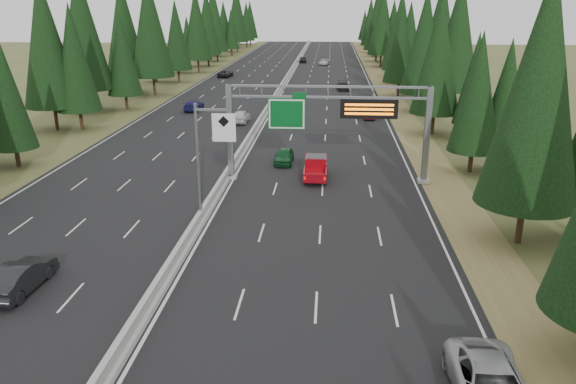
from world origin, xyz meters
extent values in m
cube|color=black|center=(0.00, 80.00, 0.04)|extent=(32.00, 260.00, 0.08)
cube|color=olive|center=(17.80, 80.00, 0.03)|extent=(3.60, 260.00, 0.06)
cube|color=#4D5728|center=(-17.80, 80.00, 0.03)|extent=(3.60, 260.00, 0.06)
cube|color=#9B9B95|center=(0.00, 80.00, 0.23)|extent=(0.70, 260.00, 0.30)
cube|color=#9B9B95|center=(0.00, 80.00, 0.63)|extent=(0.30, 260.00, 0.60)
cube|color=slate|center=(0.35, 35.00, 3.98)|extent=(0.45, 0.45, 7.80)
cube|color=#9B9B95|center=(0.35, 35.00, 0.23)|extent=(0.90, 0.90, 0.30)
cube|color=slate|center=(16.20, 35.00, 3.98)|extent=(0.45, 0.45, 7.80)
cube|color=#9B9B95|center=(16.20, 35.00, 0.23)|extent=(0.90, 0.90, 0.30)
cube|color=slate|center=(8.28, 35.00, 7.80)|extent=(15.85, 0.35, 0.16)
cube|color=slate|center=(8.28, 35.00, 6.96)|extent=(15.85, 0.35, 0.16)
cube|color=#054C19|center=(5.00, 34.75, 5.63)|extent=(3.00, 0.10, 2.50)
cube|color=silver|center=(5.00, 34.69, 5.63)|extent=(2.85, 0.02, 2.35)
cube|color=#054C19|center=(6.00, 34.75, 7.13)|extent=(1.10, 0.10, 0.45)
cube|color=black|center=(11.50, 34.70, 6.13)|extent=(4.50, 0.40, 1.50)
cube|color=orange|center=(11.50, 34.48, 6.48)|extent=(3.80, 0.02, 0.18)
cube|color=orange|center=(11.50, 34.48, 6.13)|extent=(3.80, 0.02, 0.18)
cube|color=orange|center=(11.50, 34.48, 5.78)|extent=(3.80, 0.02, 0.18)
cylinder|color=slate|center=(0.00, 25.00, 4.08)|extent=(0.20, 0.20, 8.00)
cube|color=#9B9B95|center=(0.00, 25.00, 0.18)|extent=(0.50, 0.50, 0.20)
cube|color=slate|center=(1.00, 25.00, 7.68)|extent=(2.00, 0.15, 0.15)
cube|color=silver|center=(1.80, 24.88, 6.58)|extent=(1.50, 0.06, 1.80)
cylinder|color=black|center=(20.20, 23.33, 1.31)|extent=(0.40, 0.40, 2.62)
cone|color=black|center=(20.20, 23.33, 9.49)|extent=(5.89, 5.89, 13.74)
cylinder|color=black|center=(20.75, 38.64, 0.96)|extent=(0.40, 0.40, 1.92)
cone|color=black|center=(20.75, 38.64, 6.96)|extent=(4.32, 4.32, 10.08)
cylinder|color=black|center=(23.25, 39.12, 0.91)|extent=(0.40, 0.40, 1.82)
cone|color=black|center=(23.25, 39.12, 6.61)|extent=(4.10, 4.10, 9.58)
cylinder|color=black|center=(19.96, 53.53, 1.20)|extent=(0.40, 0.40, 2.40)
cone|color=black|center=(19.96, 53.53, 8.69)|extent=(5.40, 5.40, 12.59)
cylinder|color=black|center=(23.49, 50.88, 0.90)|extent=(0.40, 0.40, 1.81)
cone|color=black|center=(23.49, 50.88, 6.55)|extent=(4.07, 4.07, 9.49)
cylinder|color=black|center=(20.52, 67.06, 1.28)|extent=(0.40, 0.40, 2.56)
cone|color=black|center=(20.52, 67.06, 9.29)|extent=(5.76, 5.76, 13.45)
cylinder|color=black|center=(24.93, 68.05, 1.41)|extent=(0.40, 0.40, 2.82)
cone|color=black|center=(24.93, 68.05, 10.23)|extent=(6.35, 6.35, 14.81)
cylinder|color=black|center=(19.05, 80.30, 1.14)|extent=(0.40, 0.40, 2.27)
cone|color=black|center=(19.05, 80.30, 8.23)|extent=(5.11, 5.11, 11.92)
cylinder|color=black|center=(24.58, 78.88, 1.42)|extent=(0.40, 0.40, 2.84)
cone|color=black|center=(24.58, 78.88, 10.29)|extent=(6.39, 6.39, 14.91)
cylinder|color=black|center=(20.49, 95.13, 1.26)|extent=(0.40, 0.40, 2.52)
cone|color=black|center=(20.49, 95.13, 9.14)|extent=(5.67, 5.67, 13.24)
cylinder|color=black|center=(24.36, 92.23, 1.25)|extent=(0.40, 0.40, 2.49)
cone|color=black|center=(24.36, 92.23, 9.03)|extent=(5.60, 5.60, 13.08)
cylinder|color=black|center=(20.76, 106.05, 1.03)|extent=(0.40, 0.40, 2.05)
cone|color=black|center=(20.76, 106.05, 7.44)|extent=(4.61, 4.61, 10.77)
cylinder|color=black|center=(23.69, 106.16, 1.16)|extent=(0.40, 0.40, 2.31)
cone|color=black|center=(23.69, 106.16, 8.39)|extent=(5.21, 5.21, 12.15)
cylinder|color=black|center=(19.77, 123.17, 1.42)|extent=(0.40, 0.40, 2.84)
cone|color=black|center=(19.77, 123.17, 10.28)|extent=(6.38, 6.38, 14.89)
cylinder|color=black|center=(23.85, 122.92, 1.35)|extent=(0.40, 0.40, 2.69)
cone|color=black|center=(23.85, 122.92, 9.76)|extent=(6.06, 6.06, 14.14)
cylinder|color=black|center=(19.65, 135.77, 1.47)|extent=(0.40, 0.40, 2.94)
cone|color=black|center=(19.65, 135.77, 10.64)|extent=(6.61, 6.61, 15.42)
cylinder|color=black|center=(23.38, 134.85, 1.20)|extent=(0.40, 0.40, 2.39)
cone|color=black|center=(23.38, 134.85, 8.67)|extent=(5.38, 5.38, 12.56)
cylinder|color=black|center=(19.85, 149.92, 1.13)|extent=(0.40, 0.40, 2.27)
cone|color=black|center=(19.85, 149.92, 8.21)|extent=(5.10, 5.10, 11.90)
cylinder|color=black|center=(24.22, 150.86, 0.88)|extent=(0.40, 0.40, 1.77)
cone|color=black|center=(24.22, 150.86, 6.41)|extent=(3.98, 3.98, 9.28)
cylinder|color=black|center=(19.40, 161.81, 1.11)|extent=(0.40, 0.40, 2.21)
cone|color=black|center=(19.40, 161.81, 8.02)|extent=(4.98, 4.98, 11.62)
cylinder|color=black|center=(23.06, 165.10, 1.00)|extent=(0.40, 0.40, 1.99)
cone|color=black|center=(23.06, 165.10, 7.22)|extent=(4.48, 4.48, 10.45)
cylinder|color=black|center=(20.47, 176.11, 1.25)|extent=(0.40, 0.40, 2.50)
cone|color=black|center=(20.47, 176.11, 9.07)|extent=(5.63, 5.63, 13.14)
cylinder|color=black|center=(24.67, 178.79, 0.91)|extent=(0.40, 0.40, 1.81)
cone|color=black|center=(24.67, 178.79, 6.57)|extent=(4.08, 4.08, 9.52)
cylinder|color=black|center=(19.59, 192.22, 0.95)|extent=(0.40, 0.40, 1.90)
cone|color=black|center=(19.59, 192.22, 6.89)|extent=(4.27, 4.27, 9.97)
cylinder|color=black|center=(24.85, 189.95, 1.15)|extent=(0.40, 0.40, 2.29)
cone|color=black|center=(24.85, 189.95, 8.30)|extent=(5.15, 5.15, 12.03)
cylinder|color=black|center=(-19.41, 37.18, 0.88)|extent=(0.40, 0.40, 1.76)
cone|color=black|center=(-19.41, 37.18, 6.39)|extent=(3.97, 3.97, 9.25)
cylinder|color=black|center=(-20.33, 52.83, 1.13)|extent=(0.40, 0.40, 2.27)
cone|color=black|center=(-20.33, 52.83, 8.22)|extent=(5.10, 5.10, 11.91)
cylinder|color=black|center=(-23.10, 52.38, 1.39)|extent=(0.40, 0.40, 2.78)
cone|color=black|center=(-23.10, 52.38, 10.08)|extent=(6.26, 6.26, 14.60)
cylinder|color=black|center=(-19.59, 65.87, 1.04)|extent=(0.40, 0.40, 2.08)
cone|color=black|center=(-19.59, 65.87, 7.52)|extent=(4.67, 4.67, 10.90)
cylinder|color=black|center=(-24.02, 64.24, 1.51)|extent=(0.40, 0.40, 3.02)
cone|color=black|center=(-24.02, 64.24, 10.96)|extent=(6.80, 6.80, 15.87)
cylinder|color=black|center=(-19.46, 78.29, 1.50)|extent=(0.40, 0.40, 2.99)
cone|color=black|center=(-19.46, 78.29, 10.84)|extent=(6.73, 6.73, 15.70)
cylinder|color=black|center=(-24.64, 81.13, 1.45)|extent=(0.40, 0.40, 2.90)
cone|color=black|center=(-24.64, 81.13, 10.51)|extent=(6.52, 6.52, 15.22)
cylinder|color=black|center=(-19.67, 93.96, 1.17)|extent=(0.40, 0.40, 2.35)
cone|color=black|center=(-19.67, 93.96, 8.51)|extent=(5.28, 5.28, 12.33)
cylinder|color=black|center=(-24.10, 94.38, 1.01)|extent=(0.40, 0.40, 2.01)
cone|color=black|center=(-24.10, 94.38, 7.29)|extent=(4.52, 4.52, 10.56)
cylinder|color=black|center=(-19.50, 109.42, 1.37)|extent=(0.40, 0.40, 2.74)
cone|color=black|center=(-19.50, 109.42, 9.94)|extent=(6.17, 6.17, 14.40)
cylinder|color=black|center=(-23.54, 108.55, 1.06)|extent=(0.40, 0.40, 2.13)
cone|color=black|center=(-23.54, 108.55, 7.72)|extent=(4.79, 4.79, 11.18)
cylinder|color=black|center=(-20.00, 121.99, 1.35)|extent=(0.40, 0.40, 2.71)
cone|color=black|center=(-20.00, 121.99, 9.82)|extent=(6.10, 6.10, 14.23)
cylinder|color=black|center=(-24.42, 120.76, 0.91)|extent=(0.40, 0.40, 1.81)
cone|color=black|center=(-24.42, 120.76, 6.57)|extent=(4.08, 4.08, 9.52)
cylinder|color=black|center=(-20.19, 133.64, 1.23)|extent=(0.40, 0.40, 2.46)
cone|color=black|center=(-20.19, 133.64, 8.93)|extent=(5.54, 5.54, 12.93)
cylinder|color=black|center=(-24.89, 135.13, 0.94)|extent=(0.40, 0.40, 1.88)
cone|color=black|center=(-24.89, 135.13, 6.83)|extent=(4.24, 4.24, 9.89)
cylinder|color=black|center=(-19.17, 148.92, 0.99)|extent=(0.40, 0.40, 1.98)
cone|color=black|center=(-19.17, 148.92, 7.18)|extent=(4.46, 4.46, 10.40)
cylinder|color=black|center=(-23.71, 147.50, 1.50)|extent=(0.40, 0.40, 3.00)
cone|color=black|center=(-23.71, 147.50, 10.89)|extent=(6.76, 6.76, 15.77)
cylinder|color=black|center=(-19.66, 161.50, 1.52)|extent=(0.40, 0.40, 3.03)
cone|color=black|center=(-19.66, 161.50, 11.00)|extent=(6.83, 6.83, 15.93)
cylinder|color=black|center=(-23.99, 164.06, 1.18)|extent=(0.40, 0.40, 2.35)
cone|color=black|center=(-23.99, 164.06, 8.52)|extent=(5.29, 5.29, 12.34)
cylinder|color=black|center=(-19.29, 178.92, 1.16)|extent=(0.40, 0.40, 2.32)
cone|color=black|center=(-19.29, 178.92, 8.40)|extent=(5.22, 5.22, 12.17)
cylinder|color=black|center=(-23.20, 178.36, 1.02)|extent=(0.40, 0.40, 2.03)
cone|color=black|center=(-23.20, 178.36, 7.38)|extent=(4.58, 4.58, 10.68)
cylinder|color=black|center=(-19.80, 191.08, 1.19)|extent=(0.40, 0.40, 2.38)
cone|color=black|center=(-19.80, 191.08, 8.62)|extent=(5.35, 5.35, 12.48)
cylinder|color=black|center=(-23.90, 192.85, 1.32)|extent=(0.40, 0.40, 2.63)
cone|color=black|center=(-23.90, 192.85, 9.54)|extent=(5.92, 5.92, 13.82)
cylinder|color=black|center=(6.57, 33.93, 0.45)|extent=(0.28, 0.74, 0.74)
cylinder|color=black|center=(8.15, 33.93, 0.45)|extent=(0.28, 0.74, 0.74)
cylinder|color=black|center=(6.57, 36.99, 0.45)|extent=(0.28, 0.74, 0.74)
cylinder|color=black|center=(8.15, 36.99, 0.45)|extent=(0.28, 0.74, 0.74)
cube|color=maroon|center=(7.36, 35.51, 0.59)|extent=(1.86, 5.20, 0.28)
cube|color=maroon|center=(7.36, 36.34, 1.24)|extent=(1.76, 2.04, 1.02)
cube|color=black|center=(7.36, 36.34, 1.52)|extent=(1.58, 1.76, 0.51)
cube|color=maroon|center=(6.48, 34.11, 0.92)|extent=(0.09, 2.23, 0.56)
cube|color=maroon|center=(8.25, 34.11, 0.92)|extent=(0.09, 2.23, 0.56)
cube|color=maroon|center=(7.36, 33.00, 0.92)|extent=(1.86, 0.09, 0.56)
imported|color=#114C23|center=(4.36, 40.00, 0.75)|extent=(1.68, 3.96, 1.34)
imported|color=maroon|center=(13.37, 61.85, 0.78)|extent=(1.49, 4.24, 1.39)
imported|color=black|center=(10.51, 86.04, 0.77)|extent=(2.17, 4.87, 1.39)
imported|color=silver|center=(6.76, 126.54, 0.74)|extent=(2.67, 4.96, 1.32)
imported|color=black|center=(1.50, 131.54, 0.81)|extent=(1.87, 4.34, 1.46)
imported|color=black|center=(-7.04, 15.06, 0.85)|extent=(1.83, 4.74, 1.54)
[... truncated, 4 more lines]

